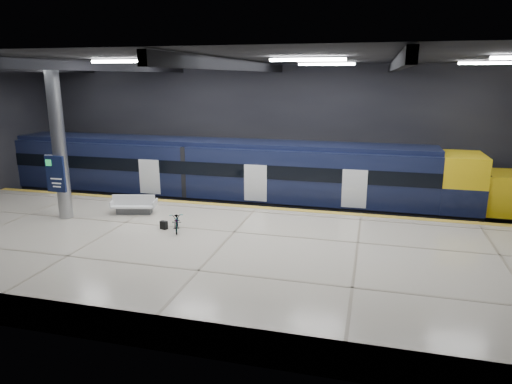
% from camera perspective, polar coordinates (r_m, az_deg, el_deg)
% --- Properties ---
extents(ground, '(30.00, 30.00, 0.00)m').
position_cam_1_polar(ground, '(20.20, -1.86, -7.03)').
color(ground, black).
rests_on(ground, ground).
extents(room_shell, '(30.10, 16.10, 8.05)m').
position_cam_1_polar(room_shell, '(18.90, -2.00, 9.36)').
color(room_shell, black).
rests_on(room_shell, ground).
extents(platform, '(30.00, 11.00, 1.10)m').
position_cam_1_polar(platform, '(17.78, -4.16, -8.19)').
color(platform, beige).
rests_on(platform, ground).
extents(safety_strip, '(30.00, 0.40, 0.01)m').
position_cam_1_polar(safety_strip, '(22.36, 0.11, -1.91)').
color(safety_strip, gold).
rests_on(safety_strip, platform).
extents(rails, '(30.00, 1.52, 0.16)m').
position_cam_1_polar(rails, '(25.21, 1.67, -2.47)').
color(rails, gray).
rests_on(rails, ground).
extents(train, '(29.40, 2.84, 3.79)m').
position_cam_1_polar(train, '(25.11, -1.92, 2.13)').
color(train, black).
rests_on(train, ground).
extents(bench, '(2.18, 1.30, 0.90)m').
position_cam_1_polar(bench, '(22.04, -14.98, -1.80)').
color(bench, '#595B60').
rests_on(bench, platform).
extents(bicycle, '(1.11, 1.63, 0.81)m').
position_cam_1_polar(bicycle, '(19.23, -9.87, -3.59)').
color(bicycle, '#99999E').
rests_on(bicycle, platform).
extents(pannier_bag, '(0.33, 0.24, 0.35)m').
position_cam_1_polar(pannier_bag, '(19.55, -11.45, -4.08)').
color(pannier_bag, black).
rests_on(pannier_bag, platform).
extents(info_column, '(0.90, 0.78, 6.90)m').
position_cam_1_polar(info_column, '(21.83, -23.47, 5.53)').
color(info_column, '#9EA0A5').
rests_on(info_column, platform).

